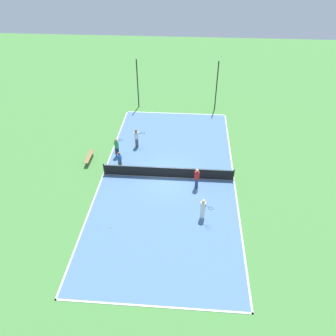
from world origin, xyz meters
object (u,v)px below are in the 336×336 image
at_px(tennis_net, 168,172).
at_px(fence_post_back_left, 138,84).
at_px(fence_post_back_right, 217,86).
at_px(player_near_white, 137,137).
at_px(tennis_ball_left_sideline, 110,227).
at_px(player_far_white, 203,208).
at_px(player_far_green, 117,146).
at_px(player_near_blue, 119,159).
at_px(tennis_ball_far_baseline, 205,208).
at_px(player_coach_red, 197,177).
at_px(bench, 89,157).

relative_size(tennis_net, fence_post_back_left, 1.96).
bearing_deg(fence_post_back_right, player_near_white, -131.84).
distance_m(player_near_white, tennis_ball_left_sideline, 9.73).
bearing_deg(tennis_ball_left_sideline, player_far_white, 12.42).
relative_size(player_far_green, tennis_ball_left_sideline, 24.74).
xyz_separation_m(player_far_green, fence_post_back_left, (0.42, 9.52, 1.58)).
relative_size(player_near_blue, fence_post_back_left, 0.28).
bearing_deg(player_far_green, tennis_ball_left_sideline, -145.39).
xyz_separation_m(tennis_net, player_far_white, (2.62, -4.21, 0.41)).
distance_m(player_far_green, fence_post_back_right, 12.90).
bearing_deg(tennis_ball_far_baseline, tennis_net, 130.37).
relative_size(tennis_net, player_far_white, 6.31).
relative_size(player_coach_red, fence_post_back_right, 0.33).
distance_m(player_near_blue, tennis_ball_left_sideline, 6.62).
xyz_separation_m(tennis_ball_far_baseline, fence_post_back_right, (1.22, 15.47, 2.51)).
xyz_separation_m(player_coach_red, player_far_green, (-6.68, 3.69, -0.01)).
bearing_deg(tennis_ball_left_sideline, tennis_ball_far_baseline, 19.32).
distance_m(player_near_blue, player_near_white, 3.27).
relative_size(tennis_net, fence_post_back_right, 1.96).
distance_m(player_far_green, fence_post_back_left, 9.66).
height_order(player_coach_red, fence_post_back_left, fence_post_back_left).
bearing_deg(tennis_ball_far_baseline, bench, 151.85).
xyz_separation_m(player_far_green, fence_post_back_right, (8.56, 9.52, 1.58)).
xyz_separation_m(player_near_white, tennis_ball_far_baseline, (5.91, -7.51, -0.95)).
xyz_separation_m(player_coach_red, fence_post_back_left, (-6.26, 13.21, 1.57)).
height_order(tennis_net, fence_post_back_left, fence_post_back_left).
relative_size(player_coach_red, player_far_white, 1.07).
bearing_deg(tennis_ball_far_baseline, tennis_ball_left_sideline, -160.68).
bearing_deg(player_far_green, player_near_white, -16.05).
xyz_separation_m(player_near_blue, fence_post_back_left, (-0.11, 11.09, 1.74)).
relative_size(player_near_white, fence_post_back_right, 0.33).
height_order(bench, player_coach_red, player_coach_red).
bearing_deg(tennis_net, fence_post_back_right, 71.43).
distance_m(tennis_net, fence_post_back_right, 12.94).
distance_m(player_near_white, fence_post_back_right, 10.79).
bearing_deg(fence_post_back_right, tennis_net, -108.57).
height_order(player_coach_red, player_near_blue, player_coach_red).
distance_m(tennis_net, tennis_ball_far_baseline, 4.43).
distance_m(tennis_ball_left_sideline, fence_post_back_left, 17.83).
xyz_separation_m(tennis_net, player_coach_red, (2.19, -1.09, 0.48)).
relative_size(tennis_net, player_near_white, 5.93).
bearing_deg(player_near_blue, tennis_net, -145.14).
height_order(player_near_blue, player_far_white, player_far_white).
distance_m(bench, tennis_ball_far_baseline, 10.82).
bearing_deg(player_coach_red, player_far_green, -126.61).
xyz_separation_m(player_near_blue, tennis_ball_left_sideline, (0.63, -6.55, -0.78)).
height_order(tennis_ball_far_baseline, fence_post_back_right, fence_post_back_right).
bearing_deg(player_coach_red, player_near_white, -142.74).
xyz_separation_m(bench, player_near_white, (3.63, 2.41, 0.61)).
bearing_deg(player_near_blue, fence_post_back_left, -40.10).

